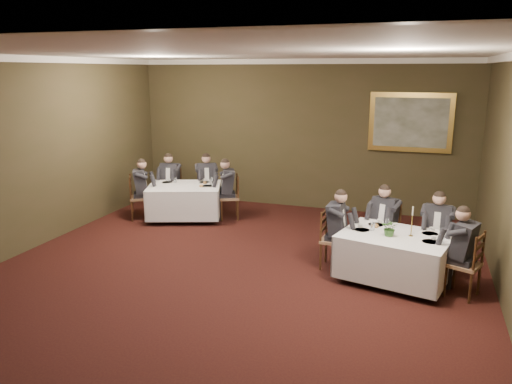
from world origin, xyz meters
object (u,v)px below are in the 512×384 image
Objects in this scene: chair_main_backright at (435,253)px; painting at (411,122)px; table_second at (185,199)px; diner_sec_backleft at (171,188)px; chair_main_backleft at (384,243)px; diner_sec_endleft at (140,197)px; centerpiece at (390,227)px; diner_main_endright at (464,263)px; candlestick at (412,225)px; chair_sec_backright at (207,197)px; chair_main_endleft at (333,251)px; chair_sec_backleft at (171,197)px; diner_sec_endright at (229,196)px; chair_main_endright at (463,278)px; diner_sec_backright at (207,188)px; diner_main_backright at (436,240)px; diner_main_backleft at (384,231)px; chair_sec_endleft at (140,207)px; chair_sec_endright at (230,206)px; diner_main_endleft at (334,238)px; table_main at (394,254)px.

chair_main_backright is 0.56× the size of painting.
diner_sec_backleft is (-0.67, 0.62, 0.06)m from table_second.
table_second is 4.56m from chair_main_backleft.
diner_sec_endleft is 4.73× the size of centerpiece.
diner_main_endright is 0.91m from candlestick.
candlestick is at bearing 94.03° from diner_main_endright.
chair_main_endleft is at bearing 112.87° from chair_sec_backright.
chair_sec_backleft is 5.75m from painting.
diner_sec_endright is (1.60, -0.28, 0.00)m from diner_sec_backleft.
diner_sec_backleft reaches higher than chair_main_endright.
diner_sec_backright and diner_sec_endleft have the same top height.
table_second is at bearing -7.71° from diner_main_backright.
diner_main_backleft is 1.35× the size of chair_sec_endleft.
diner_sec_backright is (-5.14, 2.20, 0.23)m from chair_main_backright.
diner_main_endright is 1.35× the size of chair_sec_endleft.
chair_main_endleft and chair_sec_endright have the same top height.
diner_main_backright is 1.04m from chair_main_endright.
diner_main_backleft is 1.04m from chair_main_endleft.
diner_main_endleft is at bearing 169.32° from candlestick.
diner_main_backright and diner_sec_endright have the same top height.
diner_sec_endright is (-4.72, 2.59, 0.23)m from chair_main_endright.
diner_main_backright reaches higher than chair_main_backleft.
chair_sec_backleft is 1.64m from chair_sec_endright.
chair_main_backright is 0.74× the size of diner_sec_backright.
diner_sec_endright is 1.35× the size of chair_sec_endleft.
diner_main_backright is at bearing 48.56° from table_main.
diner_main_backleft is 4.73m from diner_sec_backright.
diner_main_endleft is at bearing 98.42° from diner_main_endright.
diner_sec_endright is (-2.71, 2.10, 0.23)m from chair_main_endleft.
diner_sec_endright is 4.60m from candlestick.
diner_sec_endright is (1.61, -0.30, 0.23)m from chair_sec_backleft.
chair_sec_backleft is at bearing 153.63° from table_main.
chair_main_endleft is 4.94m from chair_sec_backleft.
chair_sec_backleft is (-5.32, 2.64, -0.17)m from table_main.
chair_sec_backleft and chair_sec_endleft have the same top height.
chair_sec_endleft is at bearing 66.84° from chair_sec_backleft.
chair_main_endright is at bearing 78.86° from chair_main_endleft.
chair_sec_backright is at bearing 29.40° from diner_sec_endright.
centerpiece is (5.24, -2.74, 0.62)m from chair_sec_backleft.
diner_sec_backleft is 1.65m from chair_sec_endright.
chair_main_endright is (0.38, -0.95, 0.00)m from chair_main_backright.
chair_main_backleft is at bearing 103.94° from table_main.
chair_main_backright is at bearing 108.63° from chair_main_endleft.
diner_main_endleft is 1.35× the size of chair_main_endright.
centerpiece is at bearing -148.96° from diner_sec_endright.
chair_sec_backright is (-4.52, 2.92, -0.17)m from table_main.
chair_sec_backleft is (-5.09, 1.73, -0.23)m from diner_main_backleft.
chair_main_backleft is 4.74m from diner_sec_backright.
diner_sec_endright reaches higher than chair_main_endright.
chair_sec_endright is at bearing 78.87° from diner_sec_endleft.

